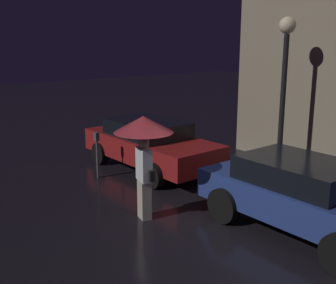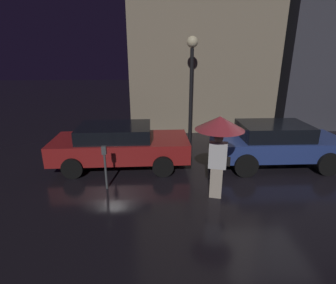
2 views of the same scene
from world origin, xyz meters
name	(u,v)px [view 2 (image 2 of 2)]	position (x,y,z in m)	size (l,w,h in m)	color
ground_plane	(272,183)	(0.00, 0.00, 0.00)	(60.00, 60.00, 0.00)	black
building_facade_left	(202,7)	(-1.16, 6.50, 5.48)	(6.60, 3.00, 10.96)	gray
parked_car_red	(120,144)	(-4.48, 1.46, 0.72)	(4.34, 1.98, 1.36)	maroon
parked_car_blue	(276,143)	(0.59, 1.32, 0.75)	(4.08, 1.92, 1.39)	navy
pedestrian_with_umbrella	(219,132)	(-1.78, -0.65, 1.73)	(1.18, 1.18, 2.13)	beige
parking_meter	(105,163)	(-4.66, -0.12, 0.76)	(0.12, 0.10, 1.23)	#4C5154
street_lamp_near	(192,69)	(-1.90, 3.89, 2.93)	(0.43, 0.43, 4.13)	black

